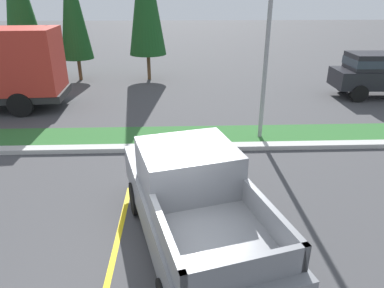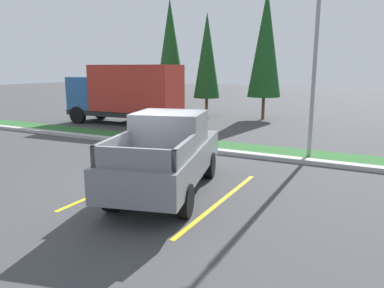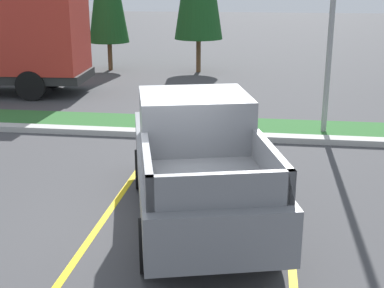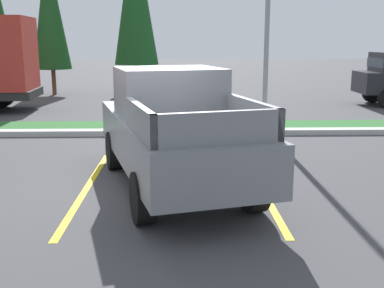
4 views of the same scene
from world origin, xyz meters
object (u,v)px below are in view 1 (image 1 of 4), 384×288
Objects in this scene: pickup_truck_main at (191,202)px; street_light at (270,27)px; suv_distant at (382,72)px; cypress_tree_left_inner at (72,6)px.

pickup_truck_main is 6.66m from street_light.
pickup_truck_main is at bearing -131.98° from suv_distant.
pickup_truck_main is 1.19× the size of suv_distant.
street_light is at bearing -143.42° from suv_distant.
street_light is at bearing 64.29° from pickup_truck_main.
pickup_truck_main is 16.23m from cypress_tree_left_inner.
pickup_truck_main is at bearing -68.42° from cypress_tree_left_inner.
suv_distant is (9.54, 10.60, 0.20)m from pickup_truck_main.
cypress_tree_left_inner is (-5.87, 14.83, 2.98)m from pickup_truck_main.
suv_distant is 16.22m from cypress_tree_left_inner.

